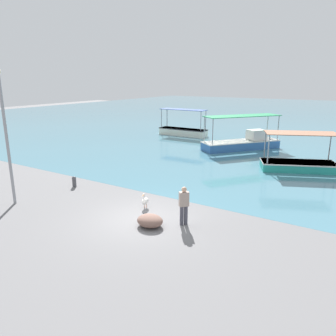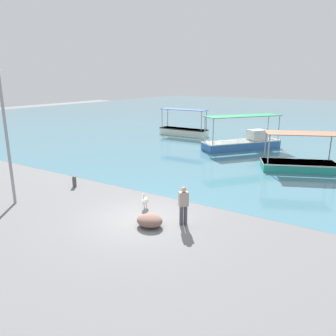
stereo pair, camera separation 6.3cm
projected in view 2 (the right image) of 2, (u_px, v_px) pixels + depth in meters
name	position (u px, v px, depth m)	size (l,w,h in m)	color
ground	(140.00, 219.00, 14.44)	(120.00, 120.00, 0.00)	slate
harbor_water	(316.00, 116.00, 53.61)	(110.00, 90.00, 0.00)	teal
fishing_boat_far_right	(243.00, 142.00, 28.68)	(5.72, 6.62, 2.93)	#3466AB
fishing_boat_near_right	(299.00, 163.00, 22.04)	(5.19, 3.67, 2.55)	teal
fishing_boat_center	(184.00, 130.00, 35.57)	(5.37, 1.52, 2.82)	white
pelican	(145.00, 201.00, 15.61)	(0.42, 0.79, 0.80)	#E0997A
lamp_post	(6.00, 132.00, 15.38)	(0.28, 0.28, 6.45)	gray
mooring_bollard	(74.00, 181.00, 18.72)	(0.24, 0.24, 0.62)	#47474C
fisherman_standing	(184.00, 205.00, 13.68)	(0.44, 0.44, 1.69)	#42424E
net_pile	(150.00, 221.00, 13.70)	(1.13, 0.96, 0.51)	brown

